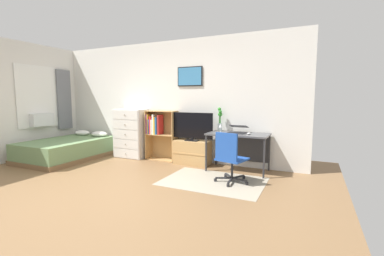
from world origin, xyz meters
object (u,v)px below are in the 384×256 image
(bed, at_px, (68,149))
(television, at_px, (192,127))
(computer_mouse, at_px, (249,134))
(bamboo_vase, at_px, (220,119))
(dresser, at_px, (131,133))
(wine_glass, at_px, (220,126))
(bookshelf, at_px, (159,131))
(tv_stand, at_px, (192,152))
(laptop, at_px, (238,130))
(office_chair, at_px, (230,156))
(desk, at_px, (239,140))

(bed, distance_m, television, 3.02)
(bed, relative_size, computer_mouse, 19.23)
(bamboo_vase, bearing_deg, bed, -165.37)
(dresser, distance_m, wine_glass, 2.33)
(bookshelf, distance_m, bamboo_vase, 1.48)
(dresser, bearing_deg, tv_stand, 0.53)
(laptop, xyz_separation_m, computer_mouse, (0.25, -0.12, -0.04))
(tv_stand, relative_size, wine_glass, 4.22)
(tv_stand, xyz_separation_m, wine_glass, (0.69, -0.17, 0.62))
(bookshelf, bearing_deg, wine_glass, -8.03)
(bed, xyz_separation_m, laptop, (3.86, 0.75, 0.57))
(bookshelf, bearing_deg, office_chair, -25.86)
(laptop, bearing_deg, desk, 12.67)
(laptop, bearing_deg, office_chair, -79.47)
(bed, xyz_separation_m, wine_glass, (3.55, 0.62, 0.64))
(tv_stand, relative_size, office_chair, 0.88)
(bamboo_vase, bearing_deg, dresser, -176.63)
(bed, bearing_deg, wine_glass, 8.73)
(bookshelf, distance_m, desk, 1.90)
(tv_stand, distance_m, office_chair, 1.45)
(television, bearing_deg, desk, -0.66)
(bookshelf, relative_size, office_chair, 1.32)
(television, xyz_separation_m, office_chair, (1.11, -0.88, -0.36))
(desk, xyz_separation_m, office_chair, (0.08, -0.87, -0.15))
(tv_stand, xyz_separation_m, television, (0.00, -0.02, 0.56))
(computer_mouse, bearing_deg, laptop, 154.07)
(dresser, xyz_separation_m, office_chair, (2.73, -0.89, -0.12))
(bed, bearing_deg, office_chair, -2.88)
(desk, bearing_deg, bed, -169.10)
(desk, relative_size, bamboo_vase, 2.38)
(computer_mouse, bearing_deg, wine_glass, -179.43)
(television, bearing_deg, bed, -165.10)
(bed, distance_m, tv_stand, 2.97)
(television, height_order, office_chair, television)
(wine_glass, bearing_deg, bamboo_vase, 111.38)
(dresser, relative_size, bookshelf, 1.02)
(bed, bearing_deg, television, 13.77)
(bookshelf, xyz_separation_m, computer_mouse, (2.12, -0.21, 0.09))
(tv_stand, xyz_separation_m, laptop, (1.00, -0.04, 0.55))
(bamboo_vase, bearing_deg, tv_stand, -168.80)
(bookshelf, relative_size, wine_glass, 6.29)
(tv_stand, xyz_separation_m, desk, (1.03, -0.03, 0.35))
(wine_glass, bearing_deg, desk, 21.20)
(office_chair, height_order, bamboo_vase, bamboo_vase)
(dresser, height_order, laptop, dresser)
(wine_glass, bearing_deg, office_chair, -60.43)
(laptop, bearing_deg, television, -177.65)
(bamboo_vase, height_order, wine_glass, bamboo_vase)
(office_chair, height_order, computer_mouse, office_chair)
(office_chair, relative_size, laptop, 2.16)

